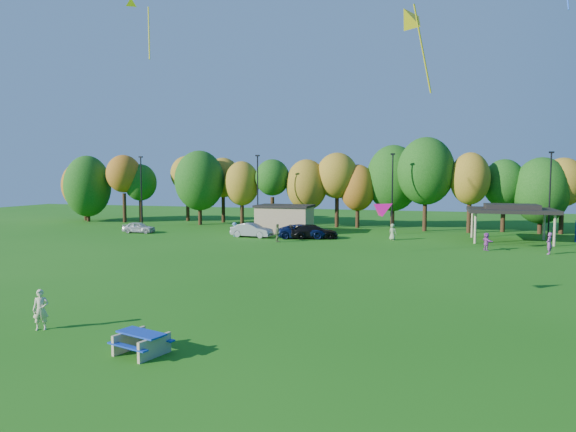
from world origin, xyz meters
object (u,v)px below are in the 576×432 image
(car_c, at_px, (303,231))
(car_d, at_px, (314,232))
(kite_flyer, at_px, (41,310))
(picnic_table, at_px, (142,341))
(car_a, at_px, (139,227))
(car_b, at_px, (252,230))

(car_c, xyz_separation_m, car_d, (1.12, 0.04, -0.00))
(kite_flyer, bearing_deg, picnic_table, -42.81)
(car_a, xyz_separation_m, car_d, (20.68, 0.48, 0.10))
(picnic_table, xyz_separation_m, car_c, (-3.14, 35.69, 0.26))
(car_b, relative_size, car_d, 0.89)
(car_a, distance_m, car_d, 20.69)
(car_d, bearing_deg, kite_flyer, 155.73)
(car_a, relative_size, car_d, 0.74)
(car_b, bearing_deg, car_a, 94.07)
(car_c, height_order, car_d, car_c)
(car_c, bearing_deg, car_b, 83.43)
(picnic_table, height_order, car_c, car_c)
(picnic_table, bearing_deg, car_b, 119.88)
(picnic_table, height_order, car_b, car_b)
(car_d, bearing_deg, picnic_table, 165.30)
(picnic_table, bearing_deg, car_d, 109.18)
(car_a, distance_m, car_b, 14.00)
(picnic_table, distance_m, kite_flyer, 6.01)
(kite_flyer, height_order, car_a, kite_flyer)
(car_d, bearing_deg, car_b, 77.56)
(kite_flyer, xyz_separation_m, car_d, (3.82, 34.33, -0.14))
(picnic_table, bearing_deg, car_a, 138.73)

